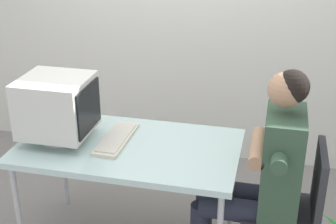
% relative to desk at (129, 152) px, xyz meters
% --- Properties ---
extents(desk, '(1.37, 0.78, 0.75)m').
position_rel_desk_xyz_m(desk, '(0.00, 0.00, 0.00)').
color(desk, '#B7B7BC').
rests_on(desk, ground_plane).
extents(crt_monitor, '(0.43, 0.40, 0.41)m').
position_rel_desk_xyz_m(crt_monitor, '(-0.44, -0.03, 0.28)').
color(crt_monitor, silver).
rests_on(crt_monitor, desk).
extents(keyboard, '(0.16, 0.47, 0.03)m').
position_rel_desk_xyz_m(keyboard, '(-0.09, 0.04, 0.07)').
color(keyboard, beige).
rests_on(keyboard, desk).
extents(office_chair, '(0.44, 0.44, 0.87)m').
position_rel_desk_xyz_m(office_chair, '(1.02, -0.03, -0.22)').
color(office_chair, '#4C4C51').
rests_on(office_chair, ground_plane).
extents(person_seated, '(0.74, 0.59, 1.33)m').
position_rel_desk_xyz_m(person_seated, '(0.82, -0.03, 0.01)').
color(person_seated, '#334C38').
rests_on(person_seated, ground_plane).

